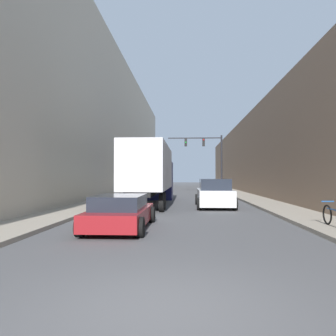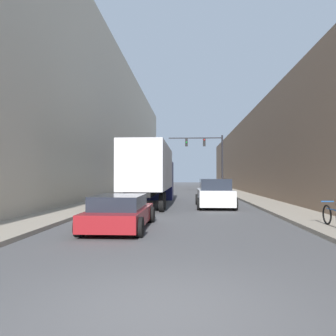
# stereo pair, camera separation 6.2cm
# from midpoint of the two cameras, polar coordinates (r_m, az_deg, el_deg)

# --- Properties ---
(ground_plane) EXTENTS (200.00, 200.00, 0.00)m
(ground_plane) POSITION_cam_midpoint_polar(r_m,az_deg,el_deg) (5.04, -1.75, -23.53)
(ground_plane) COLOR #4C4C4F
(sidewalk_right) EXTENTS (2.33, 80.00, 0.15)m
(sidewalk_right) POSITION_cam_midpoint_polar(r_m,az_deg,el_deg) (35.10, 12.01, -4.40)
(sidewalk_right) COLOR gray
(sidewalk_right) RESTS_ON ground
(sidewalk_left) EXTENTS (2.33, 80.00, 0.15)m
(sidewalk_left) POSITION_cam_midpoint_polar(r_m,az_deg,el_deg) (35.23, -6.71, -4.41)
(sidewalk_left) COLOR gray
(sidewalk_left) RESTS_ON ground
(building_right) EXTENTS (6.00, 80.00, 8.56)m
(building_right) POSITION_cam_midpoint_polar(r_m,az_deg,el_deg) (36.00, 18.54, 2.41)
(building_right) COLOR #846B56
(building_right) RESTS_ON ground
(building_left) EXTENTS (6.00, 80.00, 15.62)m
(building_left) POSITION_cam_midpoint_polar(r_m,az_deg,el_deg) (36.62, -13.16, 7.87)
(building_left) COLOR #BCB29E
(building_left) RESTS_ON ground
(semi_truck) EXTENTS (2.45, 11.97, 3.84)m
(semi_truck) POSITION_cam_midpoint_polar(r_m,az_deg,el_deg) (22.32, -3.00, -0.72)
(semi_truck) COLOR silver
(semi_truck) RESTS_ON ground
(sedan_car) EXTENTS (2.12, 4.64, 1.22)m
(sedan_car) POSITION_cam_midpoint_polar(r_m,az_deg,el_deg) (12.05, -8.39, -7.63)
(sedan_car) COLOR maroon
(sedan_car) RESTS_ON ground
(suv_car) EXTENTS (2.23, 4.88, 1.74)m
(suv_car) POSITION_cam_midpoint_polar(r_m,az_deg,el_deg) (20.26, 7.98, -4.48)
(suv_car) COLOR silver
(suv_car) RESTS_ON ground
(traffic_signal_gantry) EXTENTS (6.29, 0.35, 6.65)m
(traffic_signal_gantry) POSITION_cam_midpoint_polar(r_m,az_deg,el_deg) (38.18, 7.12, 2.59)
(traffic_signal_gantry) COLOR black
(traffic_signal_gantry) RESTS_ON ground
(parked_bicycle) EXTENTS (0.44, 1.83, 0.86)m
(parked_bicycle) POSITION_cam_midpoint_polar(r_m,az_deg,el_deg) (12.73, 26.83, -7.45)
(parked_bicycle) COLOR black
(parked_bicycle) RESTS_ON sidewalk_right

